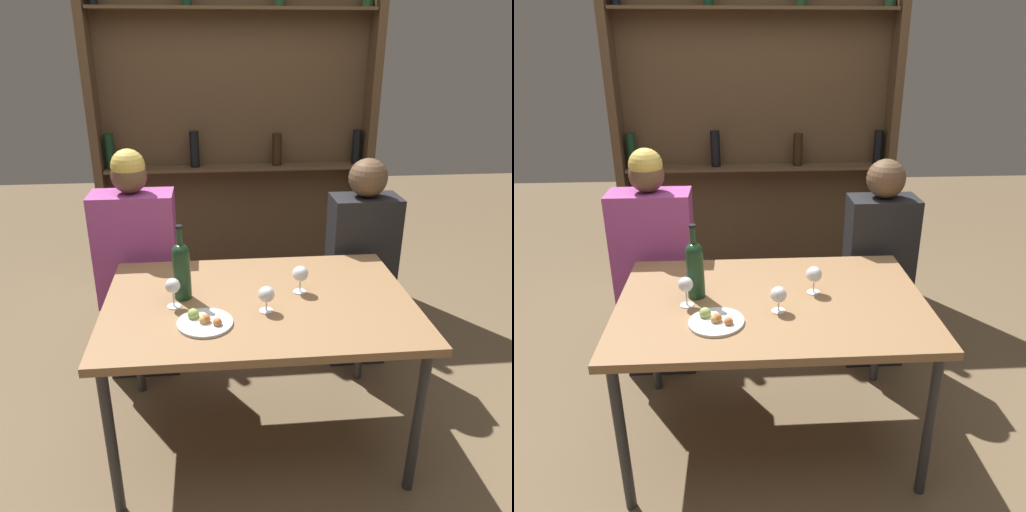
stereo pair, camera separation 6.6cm
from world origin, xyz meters
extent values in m
plane|color=brown|center=(0.00, 0.00, 0.00)|extent=(10.00, 10.00, 0.00)
cube|color=olive|center=(0.00, 0.00, 0.73)|extent=(1.35, 0.91, 0.04)
cylinder|color=#2D2D30|center=(-0.61, -0.39, 0.36)|extent=(0.04, 0.04, 0.71)
cylinder|color=#2D2D30|center=(0.61, -0.39, 0.36)|extent=(0.04, 0.04, 0.71)
cylinder|color=#2D2D30|center=(-0.61, 0.39, 0.36)|extent=(0.04, 0.04, 0.71)
cylinder|color=#2D2D30|center=(0.61, 0.39, 0.36)|extent=(0.04, 0.04, 0.71)
cube|color=#4C3823|center=(0.00, 1.78, 1.07)|extent=(1.95, 0.02, 2.15)
cube|color=#4C3823|center=(-0.98, 1.67, 1.07)|extent=(0.06, 0.18, 2.15)
cube|color=#4C3823|center=(0.98, 1.67, 1.07)|extent=(0.06, 0.18, 2.15)
cube|color=#4C3823|center=(0.00, 1.67, 0.95)|extent=(1.87, 0.18, 0.02)
cylinder|color=black|center=(-0.89, 1.67, 1.08)|extent=(0.07, 0.07, 0.25)
cylinder|color=black|center=(-0.30, 1.68, 1.09)|extent=(0.07, 0.07, 0.26)
cylinder|color=black|center=(0.30, 1.68, 1.08)|extent=(0.07, 0.07, 0.23)
cylinder|color=black|center=(0.89, 1.68, 1.08)|extent=(0.07, 0.07, 0.25)
cube|color=#4C3823|center=(0.00, 1.67, 2.00)|extent=(1.87, 0.18, 0.02)
cylinder|color=#19381E|center=(-0.33, 0.05, 0.86)|extent=(0.08, 0.08, 0.22)
sphere|color=#19381E|center=(-0.33, 0.05, 0.97)|extent=(0.08, 0.08, 0.08)
cylinder|color=#19381E|center=(-0.33, 0.05, 1.02)|extent=(0.03, 0.03, 0.11)
cylinder|color=black|center=(-0.33, 0.05, 1.08)|extent=(0.03, 0.03, 0.01)
cylinder|color=silver|center=(-0.37, -0.03, 0.75)|extent=(0.06, 0.06, 0.00)
cylinder|color=silver|center=(-0.37, -0.03, 0.79)|extent=(0.01, 0.01, 0.08)
sphere|color=silver|center=(-0.37, -0.03, 0.85)|extent=(0.06, 0.06, 0.06)
cylinder|color=silver|center=(0.19, 0.05, 0.75)|extent=(0.06, 0.06, 0.00)
cylinder|color=silver|center=(0.19, 0.05, 0.79)|extent=(0.01, 0.01, 0.07)
sphere|color=silver|center=(0.19, 0.05, 0.84)|extent=(0.07, 0.07, 0.07)
cylinder|color=silver|center=(0.02, -0.11, 0.75)|extent=(0.06, 0.06, 0.00)
cylinder|color=silver|center=(0.02, -0.11, 0.78)|extent=(0.01, 0.01, 0.06)
sphere|color=silver|center=(0.02, -0.11, 0.83)|extent=(0.07, 0.07, 0.07)
cylinder|color=silver|center=(-0.24, -0.19, 0.76)|extent=(0.23, 0.23, 0.01)
sphere|color=#99B256|center=(-0.28, -0.15, 0.78)|extent=(0.05, 0.05, 0.05)
sphere|color=#C67038|center=(-0.19, -0.22, 0.77)|extent=(0.04, 0.04, 0.04)
sphere|color=#99B256|center=(-0.24, -0.18, 0.77)|extent=(0.03, 0.03, 0.03)
sphere|color=gold|center=(-0.24, -0.20, 0.77)|extent=(0.04, 0.04, 0.04)
sphere|color=#C67038|center=(-0.23, -0.19, 0.77)|extent=(0.04, 0.04, 0.04)
cube|color=#26262B|center=(-0.61, 0.62, 0.23)|extent=(0.39, 0.22, 0.45)
cube|color=#9E3F8C|center=(-0.61, 0.62, 0.76)|extent=(0.43, 0.22, 0.62)
sphere|color=brown|center=(-0.61, 0.62, 1.17)|extent=(0.18, 0.18, 0.18)
sphere|color=gold|center=(-0.61, 0.62, 1.22)|extent=(0.17, 0.17, 0.17)
cube|color=#26262B|center=(0.65, 0.62, 0.23)|extent=(0.34, 0.22, 0.45)
cube|color=black|center=(0.65, 0.62, 0.74)|extent=(0.37, 0.22, 0.57)
sphere|color=brown|center=(0.65, 0.62, 1.13)|extent=(0.21, 0.21, 0.21)
camera|label=1|loc=(-0.20, -1.93, 1.79)|focal=35.00mm
camera|label=2|loc=(-0.13, -1.94, 1.79)|focal=35.00mm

